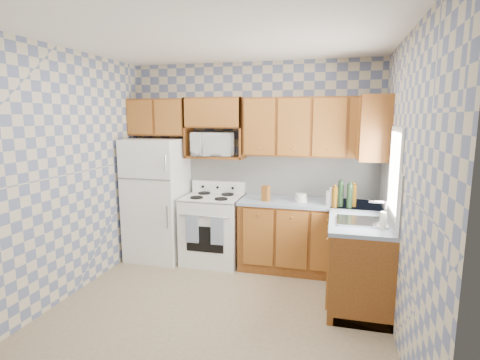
# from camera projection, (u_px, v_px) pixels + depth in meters

# --- Properties ---
(floor) EXTENTS (3.40, 3.40, 0.00)m
(floor) POSITION_uv_depth(u_px,v_px,m) (217.00, 311.00, 3.86)
(floor) COLOR #7B6A51
(floor) RESTS_ON ground
(back_wall) EXTENTS (3.40, 0.02, 2.70)m
(back_wall) POSITION_uv_depth(u_px,v_px,m) (252.00, 163.00, 5.16)
(back_wall) COLOR slate
(back_wall) RESTS_ON ground
(right_wall) EXTENTS (0.02, 3.20, 2.70)m
(right_wall) POSITION_uv_depth(u_px,v_px,m) (404.00, 190.00, 3.22)
(right_wall) COLOR slate
(right_wall) RESTS_ON ground
(backsplash_back) EXTENTS (2.60, 0.02, 0.56)m
(backsplash_back) POSITION_uv_depth(u_px,v_px,m) (280.00, 175.00, 5.08)
(backsplash_back) COLOR silver
(backsplash_back) RESTS_ON back_wall
(backsplash_right) EXTENTS (0.02, 1.60, 0.56)m
(backsplash_right) POSITION_uv_depth(u_px,v_px,m) (389.00, 190.00, 4.01)
(backsplash_right) COLOR silver
(backsplash_right) RESTS_ON right_wall
(refrigerator) EXTENTS (0.75, 0.70, 1.68)m
(refrigerator) POSITION_uv_depth(u_px,v_px,m) (157.00, 199.00, 5.23)
(refrigerator) COLOR white
(refrigerator) RESTS_ON floor
(stove_body) EXTENTS (0.76, 0.65, 0.90)m
(stove_body) POSITION_uv_depth(u_px,v_px,m) (213.00, 230.00, 5.12)
(stove_body) COLOR white
(stove_body) RESTS_ON floor
(cooktop) EXTENTS (0.76, 0.65, 0.02)m
(cooktop) POSITION_uv_depth(u_px,v_px,m) (212.00, 197.00, 5.04)
(cooktop) COLOR silver
(cooktop) RESTS_ON stove_body
(backguard) EXTENTS (0.76, 0.08, 0.17)m
(backguard) POSITION_uv_depth(u_px,v_px,m) (219.00, 187.00, 5.29)
(backguard) COLOR white
(backguard) RESTS_ON cooktop
(dish_towel_left) EXTENTS (0.17, 0.02, 0.36)m
(dish_towel_left) POSITION_uv_depth(u_px,v_px,m) (192.00, 229.00, 4.81)
(dish_towel_left) COLOR navy
(dish_towel_left) RESTS_ON stove_body
(dish_towel_right) EXTENTS (0.17, 0.02, 0.36)m
(dish_towel_right) POSITION_uv_depth(u_px,v_px,m) (217.00, 231.00, 4.73)
(dish_towel_right) COLOR navy
(dish_towel_right) RESTS_ON stove_body
(base_cabinets_back) EXTENTS (1.75, 0.60, 0.88)m
(base_cabinets_back) POSITION_uv_depth(u_px,v_px,m) (309.00, 237.00, 4.82)
(base_cabinets_back) COLOR #61300E
(base_cabinets_back) RESTS_ON floor
(base_cabinets_right) EXTENTS (0.60, 1.60, 0.88)m
(base_cabinets_right) POSITION_uv_depth(u_px,v_px,m) (357.00, 255.00, 4.20)
(base_cabinets_right) COLOR #61300E
(base_cabinets_right) RESTS_ON floor
(countertop_back) EXTENTS (1.77, 0.63, 0.04)m
(countertop_back) POSITION_uv_depth(u_px,v_px,m) (310.00, 203.00, 4.74)
(countertop_back) COLOR slate
(countertop_back) RESTS_ON base_cabinets_back
(countertop_right) EXTENTS (0.63, 1.60, 0.04)m
(countertop_right) POSITION_uv_depth(u_px,v_px,m) (359.00, 216.00, 4.13)
(countertop_right) COLOR slate
(countertop_right) RESTS_ON base_cabinets_right
(upper_cabinets_back) EXTENTS (1.75, 0.33, 0.74)m
(upper_cabinets_back) POSITION_uv_depth(u_px,v_px,m) (313.00, 127.00, 4.72)
(upper_cabinets_back) COLOR #61300E
(upper_cabinets_back) RESTS_ON back_wall
(upper_cabinets_fridge) EXTENTS (0.82, 0.33, 0.50)m
(upper_cabinets_fridge) POSITION_uv_depth(u_px,v_px,m) (159.00, 117.00, 5.22)
(upper_cabinets_fridge) COLOR #61300E
(upper_cabinets_fridge) RESTS_ON back_wall
(upper_cabinets_right) EXTENTS (0.33, 0.70, 0.74)m
(upper_cabinets_right) POSITION_uv_depth(u_px,v_px,m) (374.00, 128.00, 4.37)
(upper_cabinets_right) COLOR #61300E
(upper_cabinets_right) RESTS_ON right_wall
(microwave_shelf) EXTENTS (0.80, 0.33, 0.03)m
(microwave_shelf) POSITION_uv_depth(u_px,v_px,m) (216.00, 157.00, 5.11)
(microwave_shelf) COLOR #61300E
(microwave_shelf) RESTS_ON back_wall
(microwave) EXTENTS (0.66, 0.52, 0.32)m
(microwave) POSITION_uv_depth(u_px,v_px,m) (213.00, 144.00, 5.11)
(microwave) COLOR white
(microwave) RESTS_ON microwave_shelf
(sink) EXTENTS (0.48, 0.40, 0.03)m
(sink) POSITION_uv_depth(u_px,v_px,m) (361.00, 222.00, 3.79)
(sink) COLOR #B7B7BC
(sink) RESTS_ON countertop_right
(window) EXTENTS (0.02, 0.66, 0.86)m
(window) POSITION_uv_depth(u_px,v_px,m) (395.00, 172.00, 3.63)
(window) COLOR silver
(window) RESTS_ON right_wall
(bottle_0) EXTENTS (0.07, 0.07, 0.31)m
(bottle_0) POSITION_uv_depth(u_px,v_px,m) (341.00, 194.00, 4.44)
(bottle_0) COLOR black
(bottle_0) RESTS_ON countertop_back
(bottle_1) EXTENTS (0.07, 0.07, 0.29)m
(bottle_1) POSITION_uv_depth(u_px,v_px,m) (350.00, 196.00, 4.36)
(bottle_1) COLOR black
(bottle_1) RESTS_ON countertop_back
(bottle_2) EXTENTS (0.07, 0.07, 0.27)m
(bottle_2) POSITION_uv_depth(u_px,v_px,m) (354.00, 195.00, 4.45)
(bottle_2) COLOR #5C390B
(bottle_2) RESTS_ON countertop_back
(bottle_3) EXTENTS (0.07, 0.07, 0.25)m
(bottle_3) POSITION_uv_depth(u_px,v_px,m) (335.00, 197.00, 4.40)
(bottle_3) COLOR #5C390B
(bottle_3) RESTS_ON countertop_back
(knife_block) EXTENTS (0.11, 0.11, 0.19)m
(knife_block) POSITION_uv_depth(u_px,v_px,m) (266.00, 193.00, 4.75)
(knife_block) COLOR brown
(knife_block) RESTS_ON countertop_back
(electric_kettle) EXTENTS (0.14, 0.14, 0.18)m
(electric_kettle) POSITION_uv_depth(u_px,v_px,m) (332.00, 198.00, 4.50)
(electric_kettle) COLOR white
(electric_kettle) RESTS_ON countertop_back
(food_containers) EXTENTS (0.16, 0.16, 0.11)m
(food_containers) POSITION_uv_depth(u_px,v_px,m) (301.00, 198.00, 4.70)
(food_containers) COLOR beige
(food_containers) RESTS_ON countertop_back
(soap_bottle) EXTENTS (0.06, 0.06, 0.17)m
(soap_bottle) POSITION_uv_depth(u_px,v_px,m) (383.00, 221.00, 3.54)
(soap_bottle) COLOR beige
(soap_bottle) RESTS_ON countertop_right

